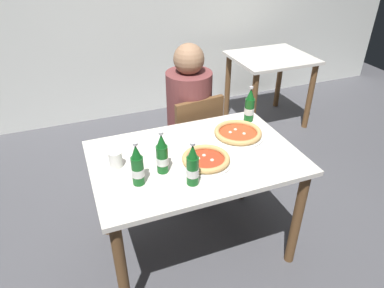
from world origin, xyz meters
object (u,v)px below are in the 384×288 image
Objects in this scene: beer_bottle_center at (162,155)px; beer_bottle_right at (193,167)px; diner_seated at (189,124)px; beer_bottle_extra at (137,167)px; napkin_with_cutlery at (174,140)px; pizza_marinara_far at (238,133)px; beer_bottle_left at (250,107)px; pizza_margherita_near at (206,160)px; dining_table_main at (195,171)px; dining_table_background at (270,71)px; paper_cup at (116,159)px; chair_behind_table at (192,138)px.

beer_bottle_center is 1.00× the size of beer_bottle_right.
diner_seated reaches higher than beer_bottle_right.
beer_bottle_right is at bearing -21.03° from beer_bottle_extra.
diner_seated is 6.35× the size of napkin_with_cutlery.
pizza_marinara_far reaches higher than napkin_with_cutlery.
diner_seated reaches higher than beer_bottle_left.
pizza_margherita_near is at bearing -2.17° from beer_bottle_center.
dining_table_main is 4.09× the size of pizza_margherita_near.
beer_bottle_center reaches higher than dining_table_background.
paper_cup is (-0.95, -0.22, -0.06)m from beer_bottle_left.
diner_seated is 4.89× the size of beer_bottle_extra.
napkin_with_cutlery is (0.16, 0.29, -0.10)m from beer_bottle_center.
dining_table_main is 1.41× the size of chair_behind_table.
pizza_marinara_far is 0.59m from beer_bottle_center.
pizza_margherita_near is (-0.18, -0.75, 0.19)m from diner_seated.
chair_behind_table is at bearing 39.68° from paper_cup.
pizza_margherita_near is 0.89× the size of pizza_marinara_far.
chair_behind_table reaches higher than dining_table_main.
pizza_marinara_far is at bearing 37.98° from beer_bottle_right.
dining_table_background is 2.32m from paper_cup.
dining_table_main is 4.86× the size of beer_bottle_right.
diner_seated is (0.21, 0.66, -0.05)m from dining_table_main.
paper_cup is at bearing 113.24° from beer_bottle_extra.
beer_bottle_extra is at bearing -154.75° from beer_bottle_left.
pizza_margherita_near is at bearing 46.84° from beer_bottle_right.
dining_table_main is 4.86× the size of beer_bottle_extra.
beer_bottle_center reaches higher than dining_table_main.
beer_bottle_extra is 2.60× the size of paper_cup.
pizza_margherita_near is at bearing 68.01° from chair_behind_table.
dining_table_main is 3.65× the size of pizza_marinara_far.
beer_bottle_center is 0.16m from beer_bottle_extra.
beer_bottle_extra is at bearing -159.38° from beer_bottle_center.
napkin_with_cutlery is (-0.40, 0.10, -0.02)m from pizza_marinara_far.
napkin_with_cutlery is (-0.06, 0.21, 0.12)m from dining_table_main.
pizza_margherita_near is at bearing -142.36° from beer_bottle_left.
beer_bottle_right is at bearing -114.33° from dining_table_main.
beer_bottle_left is 0.96m from beer_bottle_extra.
pizza_marinara_far is at bearing -129.26° from dining_table_background.
beer_bottle_center is (-0.25, 0.01, 0.08)m from pizza_margherita_near.
beer_bottle_extra reaches higher than pizza_margherita_near.
beer_bottle_extra is 0.47m from napkin_with_cutlery.
diner_seated is 0.92m from paper_cup.
beer_bottle_left is at bearing -52.79° from diner_seated.
dining_table_background is 1.92m from napkin_with_cutlery.
chair_behind_table reaches higher than paper_cup.
beer_bottle_extra reaches higher than napkin_with_cutlery.
pizza_marinara_far is 1.33× the size of beer_bottle_right.
beer_bottle_left is 0.98m from paper_cup.
dining_table_main is 0.45m from beer_bottle_extra.
beer_bottle_right is (-0.44, -0.34, 0.08)m from pizza_marinara_far.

